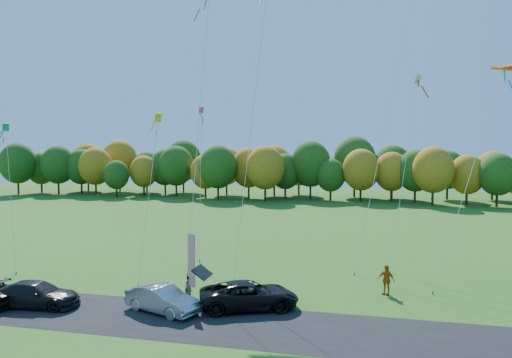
% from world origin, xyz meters
% --- Properties ---
extents(ground, '(160.00, 160.00, 0.00)m').
position_xyz_m(ground, '(0.00, 0.00, 0.00)').
color(ground, '#285717').
extents(asphalt_strip, '(90.00, 6.00, 0.01)m').
position_xyz_m(asphalt_strip, '(0.00, -4.00, 0.01)').
color(asphalt_strip, black).
rests_on(asphalt_strip, ground).
extents(tree_line, '(116.00, 12.00, 10.00)m').
position_xyz_m(tree_line, '(0.00, 55.00, 0.00)').
color(tree_line, '#1E4711').
rests_on(tree_line, ground).
extents(black_suv, '(6.28, 4.63, 1.59)m').
position_xyz_m(black_suv, '(1.36, -1.35, 0.79)').
color(black_suv, black).
rests_on(black_suv, ground).
extents(silver_sedan, '(4.84, 3.08, 1.51)m').
position_xyz_m(silver_sedan, '(-3.25, -3.10, 0.75)').
color(silver_sedan, '#A5A5AA').
rests_on(silver_sedan, ground).
extents(dark_truck_a, '(5.20, 2.52, 1.46)m').
position_xyz_m(dark_truck_a, '(-10.81, -3.91, 0.73)').
color(dark_truck_a, black).
rests_on(dark_truck_a, ground).
extents(person_tailgate_a, '(0.54, 0.67, 1.58)m').
position_xyz_m(person_tailgate_a, '(1.46, -1.30, 0.79)').
color(person_tailgate_a, silver).
rests_on(person_tailgate_a, ground).
extents(person_tailgate_b, '(0.90, 0.96, 1.58)m').
position_xyz_m(person_tailgate_b, '(-2.46, -0.88, 0.79)').
color(person_tailgate_b, gray).
rests_on(person_tailgate_b, ground).
extents(person_east, '(1.19, 0.94, 1.89)m').
position_xyz_m(person_east, '(9.11, 3.32, 0.95)').
color(person_east, '#BA5F11').
rests_on(person_east, ground).
extents(feather_flag, '(0.53, 0.26, 4.26)m').
position_xyz_m(feather_flag, '(-2.30, -1.08, 2.61)').
color(feather_flag, '#999999').
rests_on(feather_flag, ground).
extents(kite_delta_blue, '(3.41, 11.35, 25.48)m').
position_xyz_m(kite_delta_blue, '(-5.64, 10.00, 12.78)').
color(kite_delta_blue, '#4C3F33').
rests_on(kite_delta_blue, ground).
extents(kite_parafoil_orange, '(8.40, 11.50, 33.25)m').
position_xyz_m(kite_parafoil_orange, '(10.10, 12.97, 16.38)').
color(kite_parafoil_orange, '#4C3F33').
rests_on(kite_parafoil_orange, ground).
extents(kite_delta_red, '(2.78, 10.07, 24.46)m').
position_xyz_m(kite_delta_red, '(-0.22, 6.66, 13.42)').
color(kite_delta_red, '#4C3F33').
rests_on(kite_delta_red, ground).
extents(kite_parafoil_rainbow, '(7.04, 7.18, 15.61)m').
position_xyz_m(kite_parafoil_rainbow, '(14.64, 7.35, 7.63)').
color(kite_parafoil_rainbow, '#4C3F33').
rests_on(kite_parafoil_rainbow, ground).
extents(kite_diamond_yellow, '(2.38, 7.98, 12.32)m').
position_xyz_m(kite_diamond_yellow, '(-7.76, 4.79, 5.94)').
color(kite_diamond_yellow, '#4C3F33').
rests_on(kite_diamond_yellow, ground).
extents(kite_diamond_green, '(4.12, 4.25, 11.47)m').
position_xyz_m(kite_diamond_green, '(-18.82, 3.81, 5.54)').
color(kite_diamond_green, '#4C3F33').
rests_on(kite_diamond_green, ground).
extents(kite_diamond_white, '(2.90, 7.21, 15.66)m').
position_xyz_m(kite_diamond_white, '(10.56, 11.94, 7.59)').
color(kite_diamond_white, '#4C3F33').
rests_on(kite_diamond_white, ground).
extents(kite_diamond_pink, '(2.29, 6.10, 13.18)m').
position_xyz_m(kite_diamond_pink, '(-6.25, 11.57, 6.45)').
color(kite_diamond_pink, '#4C3F33').
rests_on(kite_diamond_pink, ground).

